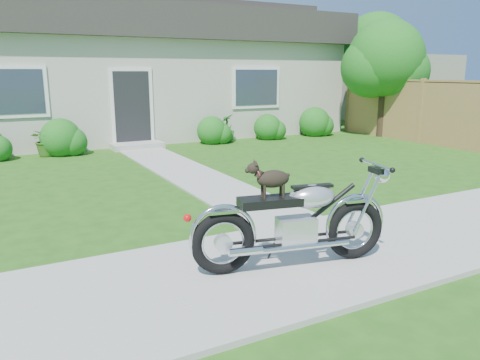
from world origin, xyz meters
name	(u,v)px	position (x,y,z in m)	size (l,w,h in m)	color
ground	(429,231)	(0.00, 0.00, 0.00)	(80.00, 80.00, 0.00)	#235114
sidewalk	(429,229)	(0.00, 0.00, 0.02)	(24.00, 2.20, 0.04)	#9E9B93
walkway	(186,172)	(-1.50, 5.00, 0.01)	(1.20, 8.00, 0.03)	#9E9B93
house	(150,70)	(0.00, 11.99, 2.16)	(12.60, 7.03, 4.50)	beige
fence	(421,111)	(6.30, 5.75, 0.94)	(0.12, 6.62, 1.90)	#A47149
tree_near	(390,62)	(6.43, 7.25, 2.38)	(2.50, 2.43, 3.72)	#3D2B1C
tree_far	(380,54)	(8.24, 9.60, 2.74)	(2.82, 2.79, 4.27)	#3D2B1C
shrub_row	(188,132)	(-0.05, 8.50, 0.40)	(10.63, 1.03, 1.03)	#1C6019
potted_plant_left	(45,139)	(-3.88, 8.55, 0.43)	(0.77, 0.67, 0.86)	#2F5B18
potted_plant_right	(227,128)	(1.24, 8.55, 0.42)	(0.47, 0.47, 0.84)	#1C5B19
motorcycle_with_dog	(296,220)	(-2.30, -0.18, 0.55)	(2.20, 0.77, 1.15)	black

